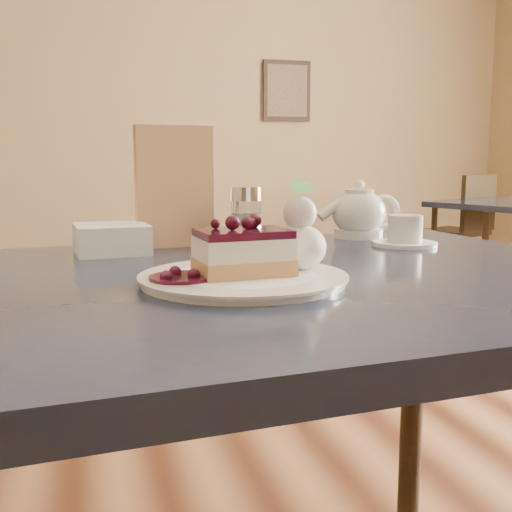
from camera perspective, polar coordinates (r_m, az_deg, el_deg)
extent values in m
cube|color=tan|center=(5.87, -14.82, 13.46)|extent=(8.00, 0.02, 3.00)
cube|color=black|center=(6.14, 2.76, 14.45)|extent=(0.45, 0.03, 0.55)
cube|color=#1C2234|center=(0.98, -2.20, -3.10)|extent=(1.39, 0.99, 0.04)
cylinder|color=black|center=(1.67, 13.70, -12.87)|extent=(0.05, 0.05, 0.78)
cylinder|color=white|center=(0.92, -1.14, -2.06)|extent=(0.29, 0.29, 0.01)
cube|color=tan|center=(0.92, -1.15, -0.95)|extent=(0.14, 0.10, 0.02)
cube|color=white|center=(0.91, -1.15, 0.74)|extent=(0.14, 0.10, 0.03)
cube|color=#3D0B1A|center=(0.91, -1.16, 2.03)|extent=(0.13, 0.10, 0.01)
ellipsoid|color=white|center=(0.96, 3.89, 0.79)|extent=(0.08, 0.08, 0.07)
cylinder|color=#3D0B1A|center=(0.89, -6.71, -1.94)|extent=(0.09, 0.09, 0.01)
cylinder|color=white|center=(1.34, 13.08, 1.07)|extent=(0.13, 0.13, 0.01)
cylinder|color=white|center=(1.34, 13.12, 2.40)|extent=(0.07, 0.07, 0.05)
ellipsoid|color=white|center=(1.45, 9.14, 3.64)|extent=(0.12, 0.12, 0.10)
cylinder|color=white|center=(1.45, 9.19, 5.89)|extent=(0.07, 0.07, 0.01)
cylinder|color=white|center=(1.42, 6.18, 3.59)|extent=(0.07, 0.02, 0.06)
cube|color=beige|center=(1.29, -7.26, 6.13)|extent=(0.16, 0.05, 0.24)
cylinder|color=white|center=(1.29, -0.87, 2.90)|extent=(0.06, 0.06, 0.09)
cylinder|color=silver|center=(1.28, -0.87, 5.57)|extent=(0.07, 0.07, 0.03)
cube|color=white|center=(1.23, -12.72, 1.51)|extent=(0.14, 0.14, 0.05)
cube|color=#1C2234|center=(4.65, 21.71, 4.31)|extent=(1.15, 1.05, 0.04)
cylinder|color=black|center=(4.22, 19.58, -0.78)|extent=(0.04, 0.04, 0.66)
cylinder|color=black|center=(4.71, 15.46, 0.38)|extent=(0.04, 0.04, 0.66)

